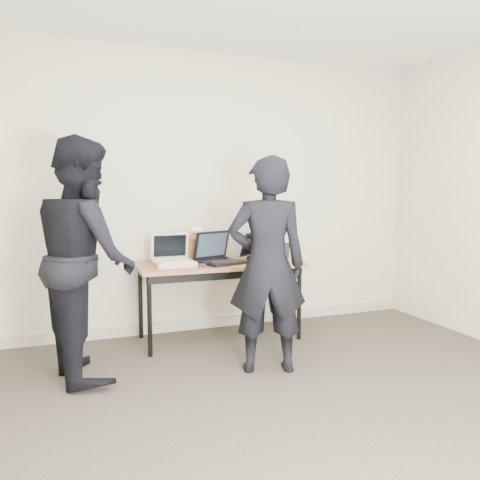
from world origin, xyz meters
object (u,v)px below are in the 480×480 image
person_typist (267,265)px  laptop_beige (173,259)px  leather_satchel (194,247)px  desk (220,269)px  equipment_box (274,250)px  laptop_right (261,252)px  person_observer (85,258)px  laptop_center (219,256)px

person_typist → laptop_beige: bearing=-42.5°
laptop_beige → leather_satchel: (0.25, 0.23, 0.07)m
desk → person_typist: size_ratio=0.92×
equipment_box → laptop_beige: bearing=-169.8°
laptop_right → equipment_box: laptop_right is taller
laptop_right → person_observer: bearing=158.1°
desk → person_typist: person_typist is taller
desk → equipment_box: bearing=17.2°
equipment_box → person_observer: bearing=-160.7°
laptop_center → person_observer: person_observer is taller
laptop_right → person_typist: bearing=-151.3°
laptop_beige → person_typist: 1.00m
desk → laptop_center: size_ratio=3.19×
laptop_right → leather_satchel: 0.66m
person_typist → person_observer: 1.36m
laptop_beige → person_observer: 0.88m
desk → leather_satchel: size_ratio=3.93×
desk → equipment_box: 0.67m
laptop_beige → laptop_right: size_ratio=0.74×
person_typist → person_observer: person_observer is taller
desk → laptop_center: 0.13m
equipment_box → person_typist: 1.16m
laptop_center → equipment_box: bearing=-1.7°
laptop_right → leather_satchel: size_ratio=1.26×
person_typist → person_observer: size_ratio=0.92×
laptop_right → person_typist: size_ratio=0.30×
person_typist → equipment_box: bearing=-101.8°
leather_satchel → equipment_box: bearing=6.0°
laptop_beige → equipment_box: (1.06, 0.19, 0.01)m
laptop_center → person_typist: person_typist is taller
laptop_center → laptop_right: bearing=-2.3°
equipment_box → person_observer: person_observer is taller
laptop_beige → person_observer: person_observer is taller
laptop_right → leather_satchel: (-0.65, 0.09, 0.07)m
laptop_beige → leather_satchel: bearing=40.1°
desk → equipment_box: equipment_box is taller
equipment_box → person_typist: (-0.52, -1.04, 0.03)m
desk → laptop_right: bearing=16.1°
laptop_center → equipment_box: size_ratio=1.94×
person_observer → leather_satchel: bearing=-66.9°
laptop_beige → leather_satchel: laptop_beige is taller
leather_satchel → person_observer: person_observer is taller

